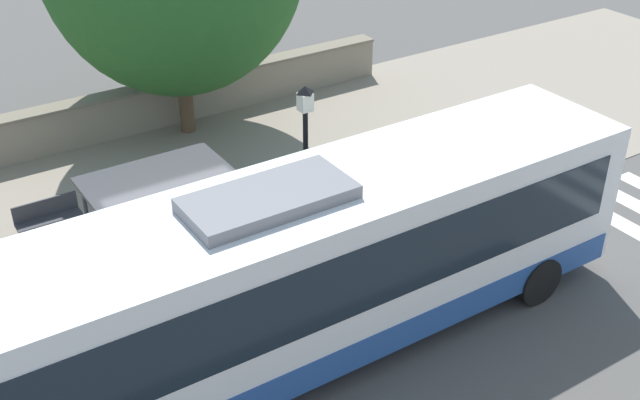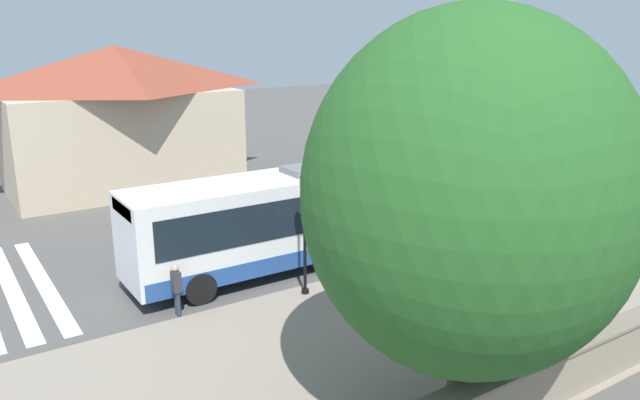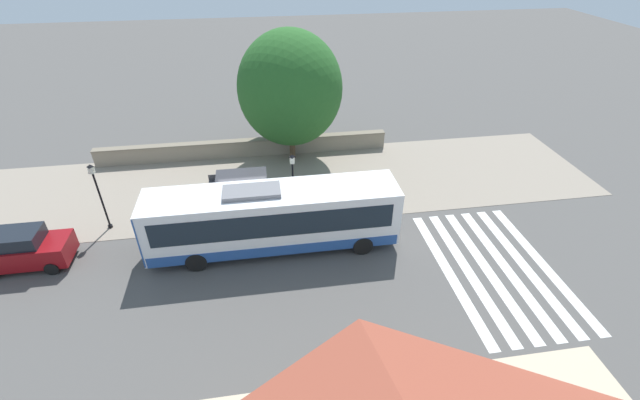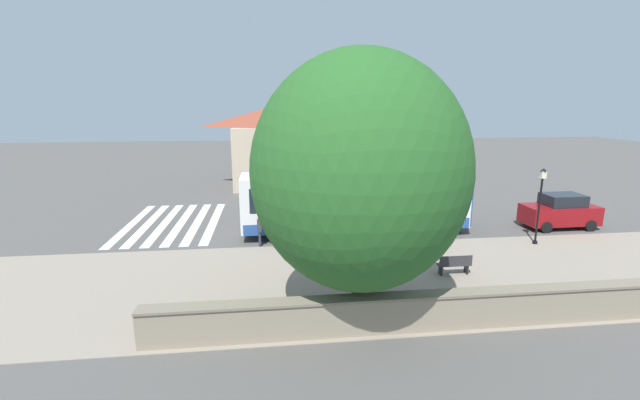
# 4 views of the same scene
# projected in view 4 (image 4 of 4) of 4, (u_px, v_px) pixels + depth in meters

# --- Properties ---
(ground_plane) EXTENTS (120.00, 120.00, 0.00)m
(ground_plane) POSITION_uv_depth(u_px,v_px,m) (389.00, 242.00, 22.06)
(ground_plane) COLOR #514F4C
(ground_plane) RESTS_ON ground
(sidewalk_plaza) EXTENTS (9.00, 44.00, 0.02)m
(sidewalk_plaza) POSITION_uv_depth(u_px,v_px,m) (418.00, 276.00, 17.71)
(sidewalk_plaza) COLOR gray
(sidewalk_plaza) RESTS_ON ground
(crosswalk_stripes) EXTENTS (9.00, 5.25, 0.01)m
(crosswalk_stripes) POSITION_uv_depth(u_px,v_px,m) (173.00, 223.00, 25.53)
(crosswalk_stripes) COLOR silver
(crosswalk_stripes) RESTS_ON ground
(stone_wall) EXTENTS (0.60, 20.00, 1.23)m
(stone_wall) POSITION_uv_depth(u_px,v_px,m) (463.00, 309.00, 13.65)
(stone_wall) COLOR gray
(stone_wall) RESTS_ON ground
(background_building) EXTENTS (6.93, 11.68, 7.28)m
(background_building) POSITION_uv_depth(u_px,v_px,m) (300.00, 141.00, 36.48)
(background_building) COLOR #C6B293
(background_building) RESTS_ON ground
(bus) EXTENTS (2.68, 12.20, 3.51)m
(bus) POSITION_uv_depth(u_px,v_px,m) (355.00, 201.00, 23.19)
(bus) COLOR white
(bus) RESTS_ON ground
(bus_shelter) EXTENTS (1.56, 2.74, 2.44)m
(bus_shelter) POSITION_uv_depth(u_px,v_px,m) (401.00, 213.00, 19.97)
(bus_shelter) COLOR #2D2D33
(bus_shelter) RESTS_ON ground
(pedestrian) EXTENTS (0.34, 0.22, 1.59)m
(pedestrian) POSITION_uv_depth(u_px,v_px,m) (260.00, 228.00, 21.26)
(pedestrian) COLOR #2D3347
(pedestrian) RESTS_ON ground
(bench) EXTENTS (0.40, 1.41, 0.88)m
(bench) POSITION_uv_depth(u_px,v_px,m) (454.00, 264.00, 17.79)
(bench) COLOR #333338
(bench) RESTS_ON ground
(street_lamp_near) EXTENTS (0.28, 0.28, 3.97)m
(street_lamp_near) POSITION_uv_depth(u_px,v_px,m) (340.00, 201.00, 20.67)
(street_lamp_near) COLOR black
(street_lamp_near) RESTS_ON ground
(street_lamp_far) EXTENTS (0.28, 0.28, 3.89)m
(street_lamp_far) POSITION_uv_depth(u_px,v_px,m) (540.00, 200.00, 21.24)
(street_lamp_far) COLOR black
(street_lamp_far) RESTS_ON ground
(shade_tree) EXTENTS (6.70, 6.70, 8.67)m
(shade_tree) POSITION_uv_depth(u_px,v_px,m) (360.00, 172.00, 13.08)
(shade_tree) COLOR brown
(shade_tree) RESTS_ON ground
(parked_car_behind_bus) EXTENTS (1.90, 4.08, 1.96)m
(parked_car_behind_bus) POSITION_uv_depth(u_px,v_px,m) (560.00, 212.00, 24.37)
(parked_car_behind_bus) COLOR maroon
(parked_car_behind_bus) RESTS_ON ground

